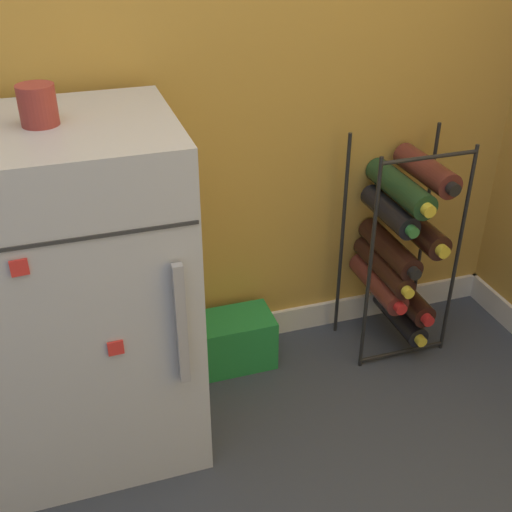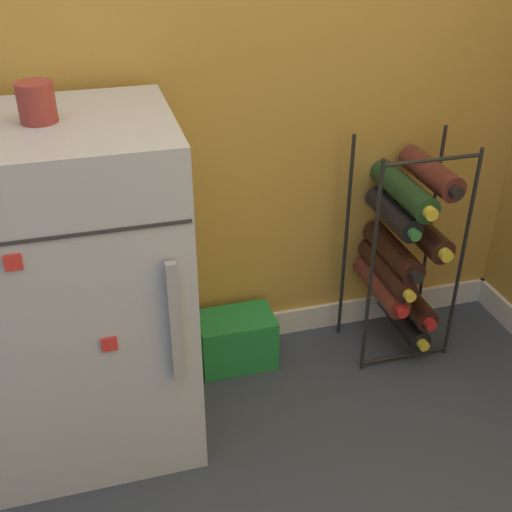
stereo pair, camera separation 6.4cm
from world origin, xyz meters
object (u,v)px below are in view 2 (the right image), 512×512
Objects in this scene: wine_rack at (403,248)px; soda_box at (236,340)px; mini_fridge at (76,294)px; fridge_top_cup at (36,102)px.

wine_rack reaches higher than soda_box.
soda_box is (0.46, 0.17, -0.37)m from mini_fridge.
mini_fridge is at bearing -173.04° from wine_rack.
wine_rack is 1.18m from fridge_top_cup.
mini_fridge is 0.50m from fridge_top_cup.
wine_rack is at bearing 6.65° from fridge_top_cup.
fridge_top_cup reaches higher than wine_rack.
fridge_top_cup is (-0.48, -0.16, 0.87)m from soda_box.
fridge_top_cup is (-1.02, -0.12, 0.58)m from wine_rack.
fridge_top_cup reaches higher than mini_fridge.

